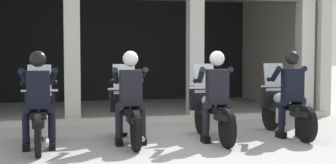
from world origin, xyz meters
TOP-DOWN VIEW (x-y plane):
  - ground_plane at (0.00, 3.00)m, footprint 80.00×80.00m
  - station_building at (-0.14, 5.52)m, footprint 9.75×5.39m
  - kerb_strip at (-0.14, 2.27)m, footprint 9.25×0.24m
  - motorcycle_far_left at (-2.23, -0.09)m, footprint 0.62×2.04m
  - police_officer_far_left at (-2.23, -0.38)m, footprint 0.63×0.61m
  - motorcycle_center_left at (-0.74, -0.01)m, footprint 0.62×2.04m
  - police_officer_center_left at (-0.74, -0.30)m, footprint 0.63×0.61m
  - motorcycle_center_right at (0.75, -0.11)m, footprint 0.62×2.04m
  - police_officer_center_right at (0.74, -0.39)m, footprint 0.63×0.61m
  - motorcycle_far_right at (2.23, 0.02)m, footprint 0.62×2.04m
  - police_officer_far_right at (2.23, -0.27)m, footprint 0.63×0.61m

SIDE VIEW (x-z plane):
  - ground_plane at x=0.00m, z-range 0.00..0.00m
  - kerb_strip at x=-0.14m, z-range 0.00..0.12m
  - motorcycle_far_left at x=-2.23m, z-range -0.17..1.17m
  - motorcycle_center_left at x=-0.74m, z-range -0.17..1.17m
  - motorcycle_center_right at x=0.75m, z-range -0.17..1.17m
  - motorcycle_far_right at x=2.23m, z-range -0.17..1.17m
  - police_officer_far_left at x=-2.23m, z-range 0.15..1.73m
  - police_officer_center_left at x=-0.74m, z-range 0.15..1.73m
  - police_officer_center_right at x=0.74m, z-range 0.15..1.73m
  - police_officer_far_right at x=2.23m, z-range 0.15..1.73m
  - station_building at x=-0.14m, z-range 0.47..3.92m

